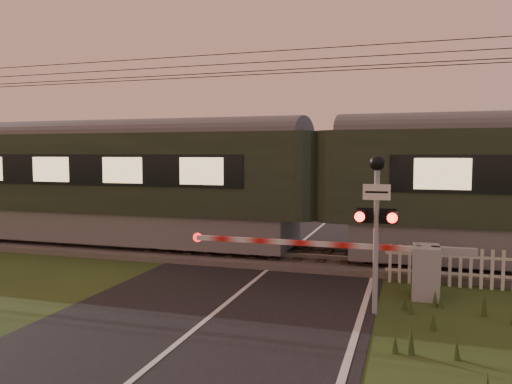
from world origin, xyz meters
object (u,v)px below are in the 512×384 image
(boom_gate, at_px, (412,268))
(crossing_signal, at_px, (377,206))
(train, at_px, (322,185))
(picket_fence, at_px, (450,267))

(boom_gate, height_order, crossing_signal, crossing_signal)
(crossing_signal, bearing_deg, train, 111.99)
(picket_fence, bearing_deg, train, 150.57)
(boom_gate, xyz_separation_m, picket_fence, (0.85, 1.08, -0.16))
(boom_gate, distance_m, picket_fence, 1.38)
(boom_gate, xyz_separation_m, crossing_signal, (-0.70, -1.51, 1.50))
(train, xyz_separation_m, picket_fence, (3.36, -1.89, -1.76))
(train, xyz_separation_m, boom_gate, (2.51, -2.97, -1.60))
(train, bearing_deg, crossing_signal, -68.01)
(boom_gate, relative_size, crossing_signal, 2.11)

